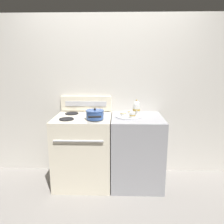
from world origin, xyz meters
name	(u,v)px	position (x,y,z in m)	size (l,w,h in m)	color
ground_plane	(109,181)	(0.00, 0.00, 0.00)	(6.00, 6.00, 0.00)	gray
wall_back	(110,97)	(0.00, 0.36, 1.10)	(6.00, 0.05, 2.20)	beige
stove	(84,150)	(-0.33, 0.00, 0.45)	(0.71, 0.70, 0.91)	beige
control_panel	(86,103)	(-0.33, 0.31, 1.01)	(0.70, 0.05, 0.20)	beige
side_counter	(136,150)	(0.36, 0.00, 0.45)	(0.64, 0.67, 0.90)	#939399
saucepan	(95,115)	(-0.16, -0.15, 0.96)	(0.21, 0.30, 0.13)	#335193
serving_tray	(128,116)	(0.25, 0.00, 0.90)	(0.32, 0.32, 0.01)	#B2B2B7
teapot	(136,109)	(0.35, -0.03, 1.01)	(0.09, 0.14, 0.21)	white
teacup_left	(123,115)	(0.19, -0.05, 0.94)	(0.12, 0.12, 0.05)	white
teacup_right	(131,113)	(0.28, 0.07, 0.94)	(0.12, 0.12, 0.05)	white
creamer_jug	(132,115)	(0.29, -0.10, 0.95)	(0.07, 0.07, 0.07)	white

